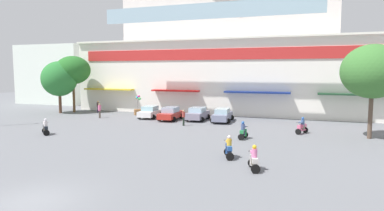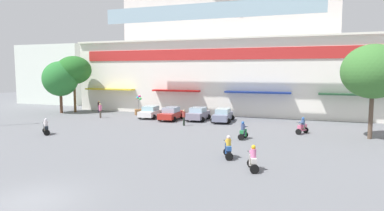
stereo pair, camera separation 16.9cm
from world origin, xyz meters
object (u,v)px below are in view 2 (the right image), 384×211
at_px(plaza_tree_0, 60,79).
at_px(plaza_tree_1, 373,72).
at_px(parked_car_1, 171,114).
at_px(parked_car_3, 223,115).
at_px(scooter_rider_1, 46,128).
at_px(scooter_rider_6, 302,127).
at_px(pedestrian_1, 184,116).
at_px(plaza_tree_2, 74,70).
at_px(parked_car_0, 151,112).
at_px(scooter_rider_5, 243,132).
at_px(pedestrian_2, 100,110).
at_px(scooter_rider_4, 253,160).
at_px(balloon_vendor_cart, 139,108).
at_px(parked_car_2, 198,114).
at_px(scooter_rider_3, 228,149).
at_px(pedestrian_0, 99,106).

bearing_deg(plaza_tree_0, plaza_tree_1, -8.18).
distance_m(parked_car_1, parked_car_3, 6.03).
bearing_deg(plaza_tree_1, scooter_rider_1, -163.94).
height_order(parked_car_1, scooter_rider_6, scooter_rider_6).
height_order(plaza_tree_1, pedestrian_1, plaza_tree_1).
xyz_separation_m(plaza_tree_2, parked_car_1, (15.37, -2.30, -5.00)).
bearing_deg(scooter_rider_1, parked_car_0, 73.19).
height_order(scooter_rider_5, pedestrian_2, pedestrian_2).
distance_m(scooter_rider_1, scooter_rider_4, 19.87).
bearing_deg(plaza_tree_2, balloon_vendor_cart, 2.37).
xyz_separation_m(parked_car_1, parked_car_3, (6.00, 0.67, 0.01)).
relative_size(parked_car_3, pedestrian_2, 2.57).
bearing_deg(parked_car_3, scooter_rider_6, -27.76).
height_order(parked_car_2, pedestrian_2, pedestrian_2).
bearing_deg(plaza_tree_2, scooter_rider_6, -11.62).
bearing_deg(pedestrian_1, parked_car_1, 131.18).
relative_size(parked_car_1, scooter_rider_3, 2.81).
relative_size(plaza_tree_2, pedestrian_1, 4.61).
xyz_separation_m(plaza_tree_0, scooter_rider_1, (9.60, -13.00, -4.00)).
height_order(pedestrian_1, balloon_vendor_cart, balloon_vendor_cart).
xyz_separation_m(parked_car_1, scooter_rider_3, (10.39, -14.55, -0.10)).
xyz_separation_m(scooter_rider_4, pedestrian_2, (-21.08, 15.39, 0.41)).
bearing_deg(scooter_rider_3, pedestrian_2, 145.38).
relative_size(plaza_tree_2, balloon_vendor_cart, 2.99).
xyz_separation_m(scooter_rider_1, scooter_rider_3, (17.31, -2.48, 0.04)).
xyz_separation_m(parked_car_0, pedestrian_0, (-8.91, 2.17, 0.19)).
bearing_deg(scooter_rider_3, scooter_rider_4, -48.03).
height_order(plaza_tree_2, balloon_vendor_cart, plaza_tree_2).
xyz_separation_m(parked_car_1, scooter_rider_5, (10.05, -8.07, -0.13)).
bearing_deg(plaza_tree_2, parked_car_2, -4.81).
bearing_deg(plaza_tree_2, scooter_rider_5, -22.21).
distance_m(scooter_rider_5, balloon_vendor_cart, 19.11).
height_order(parked_car_0, parked_car_2, parked_car_2).
distance_m(parked_car_1, scooter_rider_5, 12.89).
xyz_separation_m(scooter_rider_6, pedestrian_0, (-26.55, 6.81, 0.29)).
bearing_deg(balloon_vendor_cart, scooter_rider_6, -17.88).
relative_size(plaza_tree_0, plaza_tree_1, 0.88).
height_order(plaza_tree_2, scooter_rider_6, plaza_tree_2).
bearing_deg(scooter_rider_6, pedestrian_1, 177.18).
relative_size(plaza_tree_0, pedestrian_2, 3.89).
height_order(parked_car_1, pedestrian_0, pedestrian_0).
relative_size(plaza_tree_0, scooter_rider_1, 4.72).
bearing_deg(parked_car_0, scooter_rider_4, -48.68).
xyz_separation_m(plaza_tree_2, parked_car_3, (21.37, -1.63, -4.99)).
xyz_separation_m(parked_car_2, scooter_rider_1, (-9.95, -12.82, -0.15)).
relative_size(pedestrian_0, pedestrian_2, 0.91).
xyz_separation_m(scooter_rider_3, pedestrian_2, (-19.09, 13.18, 0.38)).
bearing_deg(plaza_tree_0, pedestrian_0, 23.78).
height_order(scooter_rider_1, balloon_vendor_cart, balloon_vendor_cart).
bearing_deg(scooter_rider_4, pedestrian_0, 140.98).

